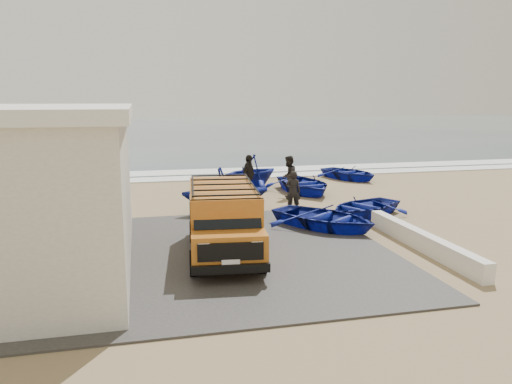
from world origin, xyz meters
TOP-DOWN VIEW (x-y plane):
  - ground at (0.00, 0.00)m, footprint 160.00×160.00m
  - slab at (-2.00, -2.00)m, footprint 12.00×10.00m
  - ocean at (0.00, 56.00)m, footprint 180.00×88.00m
  - surf_line at (0.00, 12.00)m, footprint 180.00×1.60m
  - surf_wash at (0.00, 14.50)m, footprint 180.00×2.20m
  - parapet at (5.00, -3.00)m, footprint 0.35×6.00m
  - van at (-0.86, -2.10)m, footprint 2.37×5.00m
  - boat_near_left at (3.03, -0.01)m, footprint 4.53×4.77m
  - boat_near_right at (5.19, 1.44)m, footprint 4.25×3.83m
  - boat_mid_left at (0.12, 3.15)m, footprint 3.71×3.28m
  - boat_mid_right at (4.51, 6.57)m, footprint 3.39×4.41m
  - boat_far_left at (2.30, 8.34)m, footprint 4.18×4.00m
  - boat_far_right at (8.27, 9.76)m, footprint 3.80×4.35m
  - fisherman_front at (2.77, 2.76)m, footprint 0.68×0.52m
  - fisherman_middle at (3.51, 5.80)m, footprint 1.14×1.17m
  - fisherman_back at (1.75, 6.34)m, footprint 1.07×1.18m

SIDE VIEW (x-z plane):
  - ground at x=0.00m, z-range 0.00..0.00m
  - ocean at x=0.00m, z-range 0.00..0.01m
  - surf_wash at x=0.00m, z-range 0.00..0.04m
  - slab at x=-2.00m, z-range 0.00..0.05m
  - surf_line at x=0.00m, z-range 0.00..0.06m
  - parapet at x=5.00m, z-range 0.00..0.55m
  - boat_near_right at x=5.19m, z-range 0.00..0.72m
  - boat_far_right at x=8.27m, z-range 0.00..0.75m
  - boat_near_left at x=3.03m, z-range 0.00..0.80m
  - boat_mid_right at x=4.51m, z-range 0.00..0.85m
  - fisherman_front at x=2.77m, z-range 0.00..1.66m
  - boat_far_left at x=2.30m, z-range 0.00..1.71m
  - boat_mid_left at x=0.12m, z-range 0.00..1.83m
  - fisherman_middle at x=3.51m, z-range 0.00..1.90m
  - fisherman_back at x=1.75m, z-range 0.00..1.93m
  - van at x=-0.86m, z-range 0.08..2.15m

